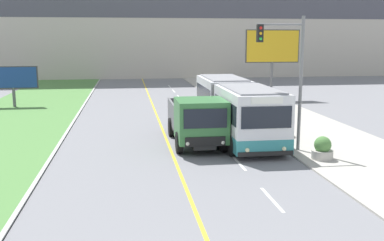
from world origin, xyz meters
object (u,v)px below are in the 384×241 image
planter_round_near (322,149)px  planter_round_third (256,113)px  billboard_small (13,79)px  planter_round_second (284,128)px  city_bus (235,108)px  traffic_light_mast (289,67)px  dump_truck (198,122)px  billboard_large (272,48)px

planter_round_near → planter_round_third: bearing=91.3°
billboard_small → planter_round_second: size_ratio=3.75×
city_bus → traffic_light_mast: (1.53, -4.21, 2.54)m
planter_round_second → city_bus: bearing=156.4°
dump_truck → planter_round_third: bearing=52.4°
city_bus → billboard_large: bearing=64.5°
planter_round_near → planter_round_second: 4.85m
dump_truck → planter_round_third: dump_truck is taller
dump_truck → planter_round_second: bearing=16.5°
billboard_large → planter_round_near: (-4.21, -20.20, -4.01)m
dump_truck → planter_round_near: size_ratio=6.38×
planter_round_second → traffic_light_mast: bearing=-108.3°
city_bus → planter_round_near: 6.58m
planter_round_second → planter_round_third: size_ratio=0.96×
dump_truck → traffic_light_mast: bearing=-21.4°
billboard_large → planter_round_second: 16.42m
billboard_large → dump_truck: bearing=-119.0°
city_bus → planter_round_near: bearing=-66.6°
billboard_large → planter_round_near: billboard_large is taller
city_bus → traffic_light_mast: size_ratio=1.83×
traffic_light_mast → planter_round_third: 8.73m
billboard_large → city_bus: bearing=-115.5°
city_bus → planter_round_near: (2.58, -5.97, -1.00)m
planter_round_near → planter_round_third: 9.71m
billboard_large → planter_round_third: (-4.43, -10.49, -3.99)m
billboard_small → city_bus: bearing=-40.5°
planter_round_second → planter_round_third: (-0.18, 4.85, 0.02)m
traffic_light_mast → billboard_large: (5.27, 18.44, 0.47)m
city_bus → planter_round_third: bearing=57.6°
traffic_light_mast → planter_round_near: size_ratio=6.21×
billboard_small → planter_round_third: (17.33, -9.02, -1.72)m
dump_truck → planter_round_second: (5.08, 1.50, -0.77)m
billboard_large → planter_round_near: bearing=-101.8°
billboard_large → planter_round_second: (-4.25, -15.35, -4.01)m
billboard_large → billboard_small: size_ratio=1.60×
traffic_light_mast → billboard_large: 19.19m
city_bus → dump_truck: city_bus is taller
planter_round_second → planter_round_third: planter_round_third is taller
billboard_small → billboard_large: bearing=3.9°
planter_round_near → billboard_large: bearing=78.2°
billboard_small → planter_round_second: billboard_small is taller
dump_truck → billboard_large: (9.33, 16.85, 3.24)m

